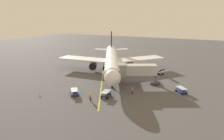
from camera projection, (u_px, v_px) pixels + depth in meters
ground_plane at (109, 72)px, 60.36m from camera, size 220.00×220.00×0.00m
apron_lead_in_line at (102, 78)px, 54.37m from camera, size 18.10×35.89×0.01m
airplane at (112, 60)px, 58.78m from camera, size 31.55×37.53×11.50m
jet_bridge at (134, 70)px, 48.02m from camera, size 11.02×7.24×5.40m
ground_crew_marshaller at (90, 96)px, 39.38m from camera, size 0.46×0.38×1.71m
ground_crew_wing_walker at (132, 90)px, 42.66m from camera, size 0.32×0.44×1.71m
baggage_cart_near_nose at (106, 94)px, 41.20m from camera, size 1.74×2.71×1.27m
baggage_cart_portside at (181, 90)px, 43.36m from camera, size 2.77×2.88×1.27m
baggage_cart_starboard_side at (74, 92)px, 42.22m from camera, size 2.73×2.90×1.27m
belt_loader_rear_apron at (160, 72)px, 57.80m from camera, size 3.53×4.48×2.32m
safety_cone_nose_left at (40, 95)px, 41.49m from camera, size 0.32×0.32×0.55m
safety_cone_nose_right at (174, 90)px, 44.64m from camera, size 0.32×0.32×0.55m
safety_cone_wing_port at (70, 91)px, 44.08m from camera, size 0.32×0.32×0.55m
safety_cone_wing_starboard at (91, 97)px, 40.46m from camera, size 0.32×0.32×0.55m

